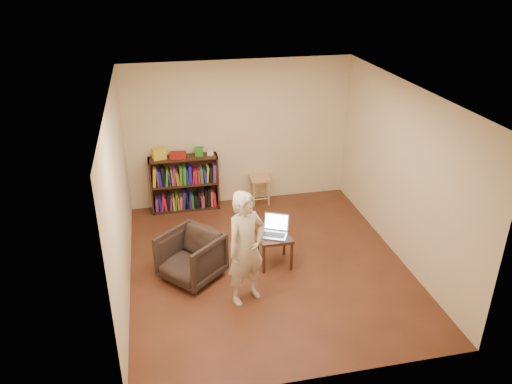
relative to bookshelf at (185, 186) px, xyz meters
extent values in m
plane|color=#452416|center=(1.03, -2.09, -0.44)|extent=(4.50, 4.50, 0.00)
plane|color=silver|center=(1.03, -2.09, 2.16)|extent=(4.50, 4.50, 0.00)
plane|color=beige|center=(1.03, 0.16, 0.86)|extent=(4.00, 0.00, 4.00)
plane|color=beige|center=(-0.97, -2.09, 0.86)|extent=(0.00, 4.50, 4.50)
plane|color=beige|center=(3.03, -2.09, 0.86)|extent=(0.00, 4.50, 4.50)
cube|color=black|center=(-0.58, -0.01, 0.06)|extent=(0.03, 0.30, 1.00)
cube|color=black|center=(0.59, -0.01, 0.06)|extent=(0.03, 0.30, 1.00)
cube|color=black|center=(0.00, 0.13, 0.06)|extent=(1.20, 0.02, 1.00)
cube|color=black|center=(0.00, -0.01, -0.42)|extent=(1.20, 0.30, 0.03)
cube|color=black|center=(0.00, -0.01, 0.06)|extent=(1.14, 0.30, 0.03)
cube|color=black|center=(0.00, -0.01, 0.55)|extent=(1.20, 0.30, 0.03)
cube|color=gold|center=(-0.40, -0.01, 0.65)|extent=(0.25, 0.21, 0.18)
cube|color=maroon|center=(-0.08, -0.03, 0.61)|extent=(0.30, 0.23, 0.09)
cube|color=#2C7D21|center=(0.29, 0.01, 0.63)|extent=(0.15, 0.15, 0.14)
cube|color=white|center=(0.48, -0.01, 0.60)|extent=(0.12, 0.12, 0.08)
cube|color=#B07855|center=(1.36, -0.06, 0.05)|extent=(0.35, 0.35, 0.04)
cylinder|color=#B07855|center=(1.22, -0.20, -0.20)|extent=(0.03, 0.03, 0.47)
cylinder|color=#B07855|center=(1.50, -0.20, -0.20)|extent=(0.03, 0.03, 0.47)
cylinder|color=#B07855|center=(1.22, 0.08, -0.20)|extent=(0.03, 0.03, 0.47)
cylinder|color=#B07855|center=(1.50, 0.08, -0.20)|extent=(0.03, 0.03, 0.47)
imported|color=#332922|center=(-0.09, -2.18, -0.09)|extent=(1.07, 1.06, 0.70)
cube|color=black|center=(1.14, -2.08, 0.03)|extent=(0.48, 0.48, 0.04)
cylinder|color=black|center=(0.93, -2.29, -0.22)|extent=(0.04, 0.04, 0.44)
cylinder|color=black|center=(1.34, -2.29, -0.22)|extent=(0.04, 0.04, 0.44)
cylinder|color=black|center=(0.93, -1.87, -0.22)|extent=(0.04, 0.04, 0.44)
cylinder|color=black|center=(1.34, -1.87, -0.22)|extent=(0.04, 0.04, 0.44)
cube|color=#AEAFB3|center=(1.12, -2.10, 0.06)|extent=(0.45, 0.40, 0.02)
cube|color=black|center=(1.12, -2.10, 0.07)|extent=(0.35, 0.27, 0.00)
cube|color=#AEAFB3|center=(1.19, -1.94, 0.19)|extent=(0.37, 0.24, 0.25)
cube|color=#B6DAFF|center=(1.19, -1.94, 0.19)|extent=(0.33, 0.21, 0.20)
imported|color=beige|center=(0.57, -2.81, 0.35)|extent=(0.68, 0.59, 1.57)
camera|label=1|loc=(-0.44, -8.15, 3.75)|focal=35.00mm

